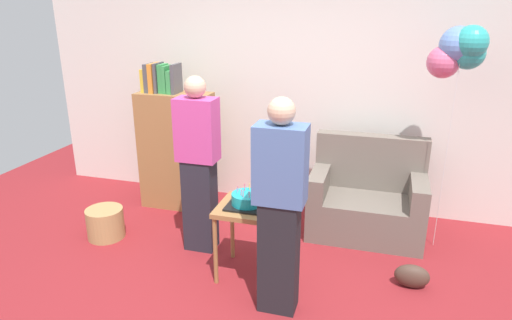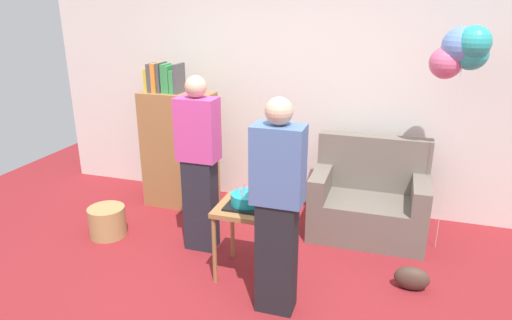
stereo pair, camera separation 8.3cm
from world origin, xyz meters
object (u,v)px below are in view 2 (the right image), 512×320
at_px(person_holding_cake, 277,208).
at_px(balloon_bunch, 463,51).
at_px(person_blowing_candles, 199,165).
at_px(birthday_cake, 247,200).
at_px(handbag, 412,278).
at_px(wicker_basket, 107,221).
at_px(side_table, 247,217).
at_px(bookshelf, 179,147).
at_px(couch, 368,201).

distance_m(person_holding_cake, balloon_bunch, 2.10).
xyz_separation_m(person_blowing_candles, balloon_bunch, (2.12, 0.73, 1.00)).
distance_m(birthday_cake, person_blowing_candles, 0.64).
height_order(birthday_cake, handbag, birthday_cake).
distance_m(person_blowing_candles, wicker_basket, 1.21).
bearing_deg(person_blowing_candles, balloon_bunch, 8.93).
bearing_deg(balloon_bunch, birthday_cake, -146.82).
height_order(side_table, balloon_bunch, balloon_bunch).
xyz_separation_m(birthday_cake, balloon_bunch, (1.57, 1.03, 1.14)).
xyz_separation_m(side_table, birthday_cake, (-0.00, 0.00, 0.15)).
bearing_deg(person_blowing_candles, side_table, -38.41).
distance_m(bookshelf, person_blowing_candles, 1.04).
bearing_deg(side_table, person_holding_cake, -46.25).
xyz_separation_m(bookshelf, balloon_bunch, (2.75, -0.10, 1.14)).
bearing_deg(person_blowing_candles, wicker_basket, 174.84).
xyz_separation_m(person_blowing_candles, handbag, (1.90, -0.11, -0.73)).
height_order(bookshelf, birthday_cake, bookshelf).
height_order(birthday_cake, wicker_basket, birthday_cake).
height_order(couch, person_blowing_candles, person_blowing_candles).
relative_size(couch, bookshelf, 0.68).
bearing_deg(person_holding_cake, handbag, -137.85).
bearing_deg(wicker_basket, side_table, -7.92).
bearing_deg(birthday_cake, balloon_bunch, 33.18).
bearing_deg(handbag, wicker_basket, 179.38).
distance_m(side_table, birthday_cake, 0.15).
xyz_separation_m(birthday_cake, person_holding_cake, (0.36, -0.37, 0.14)).
distance_m(side_table, person_holding_cake, 0.59).
height_order(person_holding_cake, handbag, person_holding_cake).
height_order(side_table, person_blowing_candles, person_blowing_candles).
distance_m(person_holding_cake, handbag, 1.35).
xyz_separation_m(side_table, handbag, (1.35, 0.18, -0.44)).
xyz_separation_m(birthday_cake, wicker_basket, (-1.54, 0.21, -0.54)).
distance_m(person_blowing_candles, balloon_bunch, 2.46).
bearing_deg(person_blowing_candles, bookshelf, 117.18).
distance_m(couch, side_table, 1.42).
relative_size(person_blowing_candles, balloon_bunch, 0.80).
xyz_separation_m(side_table, balloon_bunch, (1.57, 1.03, 1.29)).
relative_size(bookshelf, side_table, 2.53).
bearing_deg(person_holding_cake, bookshelf, -31.52).
bearing_deg(wicker_basket, balloon_bunch, 14.63).
xyz_separation_m(couch, balloon_bunch, (0.65, -0.03, 1.49)).
relative_size(couch, handbag, 3.93).
xyz_separation_m(side_table, person_holding_cake, (0.36, -0.37, 0.29)).
bearing_deg(handbag, bookshelf, 159.58).
distance_m(bookshelf, side_table, 1.63).
relative_size(side_table, wicker_basket, 1.77).
distance_m(side_table, handbag, 1.43).
distance_m(person_blowing_candles, person_holding_cake, 1.13).
relative_size(birthday_cake, handbag, 1.14).
bearing_deg(couch, handbag, -63.97).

